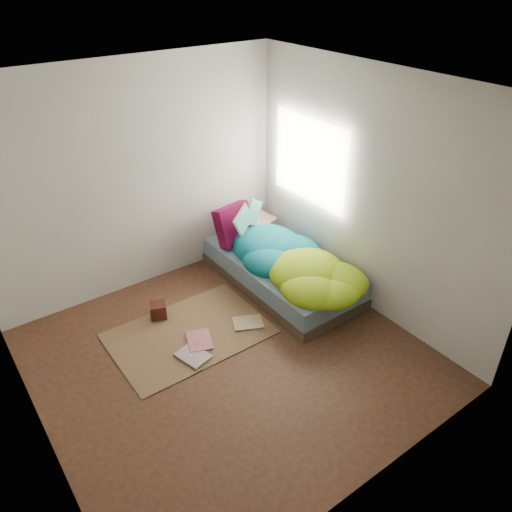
{
  "coord_description": "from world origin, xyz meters",
  "views": [
    {
      "loc": [
        -1.97,
        -3.15,
        3.45
      ],
      "look_at": [
        0.87,
        0.75,
        0.5
      ],
      "focal_mm": 35.0,
      "sensor_mm": 36.0,
      "label": 1
    }
  ],
  "objects": [
    {
      "name": "bed",
      "position": [
        1.22,
        0.72,
        0.17
      ],
      "size": [
        1.0,
        2.0,
        0.34
      ],
      "color": "#3A2B20",
      "rests_on": "ground"
    },
    {
      "name": "room_walls",
      "position": [
        0.01,
        0.01,
        1.63
      ],
      "size": [
        3.54,
        3.54,
        2.62
      ],
      "color": "#B5B4AC",
      "rests_on": "ground"
    },
    {
      "name": "rug",
      "position": [
        -0.15,
        0.55,
        0.01
      ],
      "size": [
        1.6,
        1.1,
        0.01
      ],
      "primitive_type": "cube",
      "color": "brown",
      "rests_on": "ground"
    },
    {
      "name": "open_book",
      "position": [
        1.12,
        1.24,
        0.83
      ],
      "size": [
        0.49,
        0.27,
        0.3
      ],
      "primitive_type": null,
      "rotation": [
        0.0,
        0.0,
        0.37
      ],
      "color": "#2A812B",
      "rests_on": "duvet"
    },
    {
      "name": "floor_book_c",
      "position": [
        0.39,
        0.21,
        0.02
      ],
      "size": [
        0.39,
        0.35,
        0.02
      ],
      "primitive_type": "imported",
      "rotation": [
        0.0,
        0.0,
        1.13
      ],
      "color": "tan",
      "rests_on": "rug"
    },
    {
      "name": "pillow_magenta",
      "position": [
        1.01,
        1.41,
        0.58
      ],
      "size": [
        0.5,
        0.23,
        0.48
      ],
      "primitive_type": "cube",
      "rotation": [
        0.0,
        0.0,
        0.17
      ],
      "color": "#480423",
      "rests_on": "bed"
    },
    {
      "name": "floor_book_a",
      "position": [
        -0.41,
        0.18,
        0.02
      ],
      "size": [
        0.31,
        0.38,
        0.02
      ],
      "primitive_type": "imported",
      "rotation": [
        0.0,
        0.0,
        0.25
      ],
      "color": "beige",
      "rests_on": "rug"
    },
    {
      "name": "floor_book_b",
      "position": [
        -0.25,
        0.41,
        0.03
      ],
      "size": [
        0.35,
        0.4,
        0.03
      ],
      "primitive_type": "imported",
      "rotation": [
        0.0,
        0.0,
        -0.37
      ],
      "color": "#D07889",
      "rests_on": "rug"
    },
    {
      "name": "duvet",
      "position": [
        1.22,
        0.5,
        0.51
      ],
      "size": [
        0.96,
        1.84,
        0.34
      ],
      "primitive_type": null,
      "color": "#065068",
      "rests_on": "bed"
    },
    {
      "name": "pillow_floral",
      "position": [
        1.44,
        1.54,
        0.4
      ],
      "size": [
        0.61,
        0.49,
        0.12
      ],
      "primitive_type": "cube",
      "rotation": [
        0.0,
        0.0,
        0.35
      ],
      "color": "white",
      "rests_on": "bed"
    },
    {
      "name": "wooden_box",
      "position": [
        -0.28,
        1.0,
        0.1
      ],
      "size": [
        0.22,
        0.22,
        0.17
      ],
      "primitive_type": "cube",
      "rotation": [
        0.0,
        0.0,
        -0.38
      ],
      "color": "#37120C",
      "rests_on": "rug"
    },
    {
      "name": "ground",
      "position": [
        0.0,
        0.0,
        0.0
      ],
      "size": [
        3.5,
        3.5,
        0.0
      ],
      "primitive_type": "cube",
      "color": "#3C2217",
      "rests_on": "ground"
    }
  ]
}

